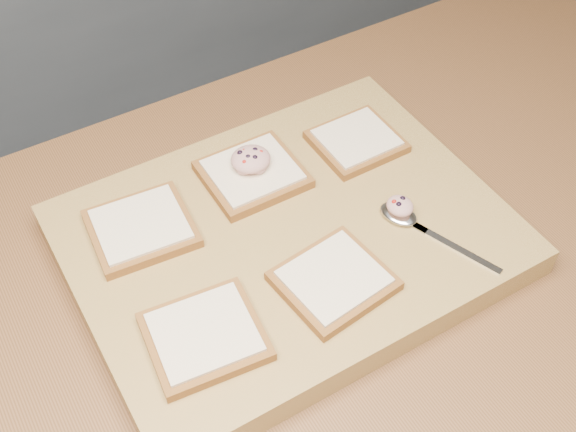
% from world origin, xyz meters
% --- Properties ---
extents(island_counter, '(2.00, 0.80, 0.90)m').
position_xyz_m(island_counter, '(0.00, 0.00, 0.45)').
color(island_counter, slate).
rests_on(island_counter, ground).
extents(back_counter, '(3.60, 0.62, 0.94)m').
position_xyz_m(back_counter, '(0.00, 1.43, 0.47)').
color(back_counter, slate).
rests_on(back_counter, ground).
extents(cutting_board, '(0.52, 0.39, 0.04)m').
position_xyz_m(cutting_board, '(-0.08, 0.05, 0.92)').
color(cutting_board, '#A78547').
rests_on(cutting_board, island_counter).
extents(bread_far_left, '(0.13, 0.12, 0.02)m').
position_xyz_m(bread_far_left, '(-0.24, 0.13, 0.95)').
color(bread_far_left, brown).
rests_on(bread_far_left, cutting_board).
extents(bread_far_center, '(0.12, 0.11, 0.02)m').
position_xyz_m(bread_far_center, '(-0.08, 0.15, 0.95)').
color(bread_far_center, brown).
rests_on(bread_far_center, cutting_board).
extents(bread_far_right, '(0.11, 0.10, 0.02)m').
position_xyz_m(bread_far_right, '(0.07, 0.13, 0.95)').
color(bread_far_right, brown).
rests_on(bread_far_right, cutting_board).
extents(bread_near_left, '(0.13, 0.12, 0.02)m').
position_xyz_m(bread_near_left, '(-0.24, -0.04, 0.95)').
color(bread_near_left, brown).
rests_on(bread_near_left, cutting_board).
extents(bread_near_center, '(0.13, 0.12, 0.02)m').
position_xyz_m(bread_near_center, '(-0.08, -0.05, 0.95)').
color(bread_near_center, brown).
rests_on(bread_near_center, cutting_board).
extents(tuna_salad_dollop, '(0.05, 0.05, 0.02)m').
position_xyz_m(tuna_salad_dollop, '(-0.08, 0.15, 0.97)').
color(tuna_salad_dollop, '#D49588').
rests_on(tuna_salad_dollop, bread_far_center).
extents(spoon, '(0.08, 0.16, 0.01)m').
position_xyz_m(spoon, '(0.05, -0.02, 0.95)').
color(spoon, silver).
rests_on(spoon, cutting_board).
extents(spoon_salad, '(0.03, 0.04, 0.02)m').
position_xyz_m(spoon_salad, '(0.04, -0.01, 0.96)').
color(spoon_salad, '#D49588').
rests_on(spoon_salad, spoon).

